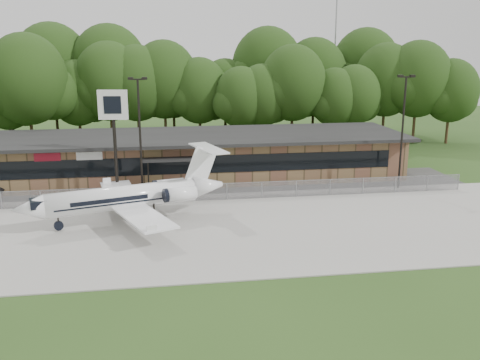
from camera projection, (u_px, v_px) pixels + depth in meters
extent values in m
plane|color=#294619|center=(226.00, 275.00, 30.37)|extent=(160.00, 160.00, 0.00)
cube|color=#9E9B93|center=(212.00, 228.00, 38.03)|extent=(64.00, 18.00, 0.08)
cube|color=#383835|center=(199.00, 188.00, 49.05)|extent=(50.00, 9.00, 0.06)
cube|color=brown|center=(195.00, 157.00, 52.89)|extent=(40.00, 10.00, 4.00)
cube|color=black|center=(199.00, 165.00, 48.00)|extent=(36.00, 0.08, 1.60)
cube|color=black|center=(195.00, 136.00, 51.88)|extent=(41.00, 11.50, 0.30)
cube|color=black|center=(177.00, 159.00, 46.98)|extent=(6.00, 1.60, 0.20)
cube|color=maroon|center=(47.00, 157.00, 45.79)|extent=(2.20, 0.06, 0.70)
cube|color=silver|center=(89.00, 156.00, 46.30)|extent=(2.20, 0.06, 0.70)
cube|color=gray|center=(203.00, 193.00, 44.56)|extent=(46.00, 0.03, 1.50)
cube|color=gray|center=(203.00, 184.00, 44.38)|extent=(46.00, 0.04, 0.04)
cylinder|color=gray|center=(335.00, 47.00, 76.58)|extent=(0.20, 0.20, 25.00)
cylinder|color=black|center=(140.00, 141.00, 44.23)|extent=(0.18, 0.18, 10.00)
cube|color=black|center=(138.00, 79.00, 43.00)|extent=(1.20, 0.12, 0.12)
cube|color=black|center=(131.00, 78.00, 42.90)|extent=(0.45, 0.30, 0.22)
cube|color=black|center=(144.00, 78.00, 43.06)|extent=(0.45, 0.30, 0.22)
cylinder|color=black|center=(402.00, 134.00, 47.62)|extent=(0.18, 0.18, 10.00)
cube|color=black|center=(406.00, 77.00, 46.39)|extent=(1.20, 0.12, 0.12)
cube|color=black|center=(400.00, 76.00, 46.30)|extent=(0.45, 0.30, 0.22)
cube|color=black|center=(412.00, 76.00, 46.46)|extent=(0.45, 0.30, 0.22)
cylinder|color=white|center=(123.00, 199.00, 38.89)|extent=(10.96, 4.77, 1.75)
cone|color=white|center=(27.00, 210.00, 36.18)|extent=(2.59, 2.29, 1.75)
cone|color=white|center=(208.00, 187.00, 41.60)|extent=(2.80, 2.35, 1.75)
cube|color=white|center=(144.00, 218.00, 36.08)|extent=(4.16, 6.96, 0.13)
cube|color=white|center=(119.00, 192.00, 42.39)|extent=(4.16, 6.96, 0.13)
cylinder|color=white|center=(180.00, 195.00, 39.28)|extent=(2.58, 1.62, 0.98)
cylinder|color=white|center=(169.00, 186.00, 41.67)|extent=(2.58, 1.62, 0.98)
cube|color=white|center=(201.00, 167.00, 40.99)|extent=(2.61, 0.91, 3.28)
cube|color=white|center=(208.00, 149.00, 40.93)|extent=(2.78, 5.21, 0.11)
cube|color=black|center=(38.00, 204.00, 36.42)|extent=(1.42, 1.56, 0.55)
cube|color=black|center=(150.00, 214.00, 40.06)|extent=(1.58, 2.76, 0.76)
cylinder|color=black|center=(59.00, 227.00, 37.35)|extent=(0.81, 0.81, 0.24)
cylinder|color=black|center=(115.00, 148.00, 44.36)|extent=(0.30, 0.30, 8.77)
cube|color=silver|center=(113.00, 105.00, 43.48)|extent=(2.43, 0.61, 2.41)
cube|color=black|center=(112.00, 105.00, 43.34)|extent=(1.42, 0.24, 1.43)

